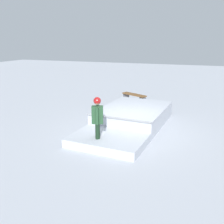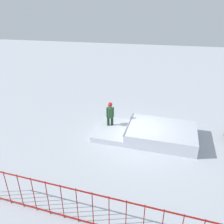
{
  "view_description": "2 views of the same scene",
  "coord_description": "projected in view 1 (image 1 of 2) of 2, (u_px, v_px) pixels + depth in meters",
  "views": [
    {
      "loc": [
        9.1,
        2.7,
        3.54
      ],
      "look_at": [
        0.44,
        -0.59,
        0.9
      ],
      "focal_mm": 40.72,
      "sensor_mm": 36.0,
      "label": 1
    },
    {
      "loc": [
        -0.87,
        10.52,
        6.76
      ],
      "look_at": [
        1.61,
        -0.96,
        1.0
      ],
      "focal_mm": 36.41,
      "sensor_mm": 36.0,
      "label": 2
    }
  ],
  "objects": [
    {
      "name": "ground_plane",
      "position": [
        130.0,
        132.0,
        10.07
      ],
      "size": [
        60.0,
        60.0,
        0.0
      ],
      "primitive_type": "plane",
      "color": "#B2B7C1"
    },
    {
      "name": "skate_ramp",
      "position": [
        130.0,
        119.0,
        10.77
      ],
      "size": [
        5.54,
        2.91,
        0.74
      ],
      "rotation": [
        0.0,
        0.0,
        -0.06
      ],
      "color": "silver",
      "rests_on": "ground"
    },
    {
      "name": "skater",
      "position": [
        97.0,
        118.0,
        8.54
      ],
      "size": [
        0.42,
        0.43,
        1.73
      ],
      "rotation": [
        0.0,
        0.0,
        1.94
      ],
      "color": "black",
      "rests_on": "ground"
    },
    {
      "name": "skateboard",
      "position": [
        92.0,
        146.0,
        8.56
      ],
      "size": [
        0.34,
        0.82,
        0.09
      ],
      "rotation": [
        0.0,
        0.0,
        1.7
      ],
      "color": "#593314",
      "rests_on": "ground"
    },
    {
      "name": "park_bench",
      "position": [
        134.0,
        96.0,
        14.89
      ],
      "size": [
        1.07,
        1.61,
        0.48
      ],
      "rotation": [
        0.0,
        0.0,
        1.11
      ],
      "color": "brown",
      "rests_on": "ground"
    }
  ]
}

